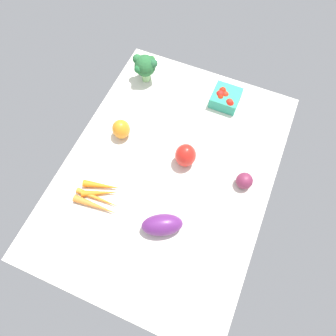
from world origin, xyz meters
TOP-DOWN VIEW (x-y plane):
  - tablecloth at (0.00, 0.00)cm, footprint 104.00×76.00cm
  - red_onion_near_basket at (-5.56, 27.58)cm, footprint 6.12×6.12cm
  - eggplant at (21.14, 6.84)cm, footprint 13.06×15.82cm
  - broccoli_head at (-37.24, -26.20)cm, footprint 10.25×10.74cm
  - berry_basket at (-38.45, 9.38)cm, footprint 11.12×11.12cm
  - carrot_bunch at (19.72, -18.47)cm, footprint 12.57×17.73cm
  - bell_pepper_orange at (-7.32, -22.83)cm, footprint 9.53×9.53cm
  - bell_pepper_red at (-5.90, 4.50)cm, footprint 10.82×10.82cm

SIDE VIEW (x-z plane):
  - tablecloth at x=0.00cm, z-range 0.00..2.00cm
  - carrot_bunch at x=19.72cm, z-range 1.90..4.66cm
  - red_onion_near_basket at x=-5.56cm, z-range 2.00..8.12cm
  - berry_basket at x=-38.45cm, z-range 1.86..8.30cm
  - eggplant at x=21.14cm, z-range 2.00..9.33cm
  - bell_pepper_orange at x=-7.32cm, z-range 2.00..10.43cm
  - bell_pepper_red at x=-5.90cm, z-range 2.00..12.21cm
  - broccoli_head at x=-37.24cm, z-range 3.70..16.23cm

